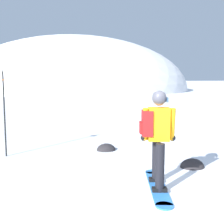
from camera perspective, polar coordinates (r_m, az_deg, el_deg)
name	(u,v)px	position (r m, az deg, el deg)	size (l,w,h in m)	color
ground_plane	(182,205)	(4.74, 13.63, -17.47)	(300.00, 300.00, 0.00)	white
ridge_peak_main	(76,90)	(44.47, -7.18, 4.28)	(34.01, 30.61, 16.16)	white
snowboarder_main	(157,136)	(5.08, 8.83, -4.78)	(0.75, 1.77, 1.71)	blue
piste_marker_near	(4,107)	(7.46, -20.54, 0.85)	(0.20, 0.20, 2.14)	black
rock_dark	(192,167)	(6.60, 15.56, -10.46)	(0.54, 0.46, 0.37)	#282628
rock_small	(106,150)	(7.79, -1.16, -7.55)	(0.51, 0.43, 0.36)	#282628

